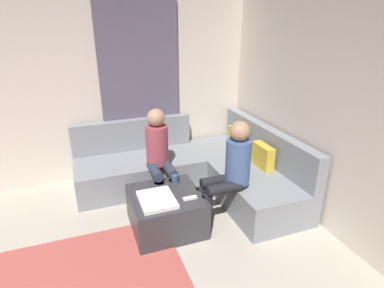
{
  "coord_description": "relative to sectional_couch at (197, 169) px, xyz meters",
  "views": [
    {
      "loc": [
        1.53,
        0.46,
        2.2
      ],
      "look_at": [
        -1.63,
        1.63,
        0.85
      ],
      "focal_mm": 29.24,
      "sensor_mm": 36.0,
      "label": 1
    }
  ],
  "objects": [
    {
      "name": "curtain_panel",
      "position": [
        -0.76,
        -0.58,
        0.97
      ],
      "size": [
        0.06,
        1.1,
        2.5
      ],
      "primitive_type": "cube",
      "color": "#595166",
      "rests_on": "ground_plane"
    },
    {
      "name": "game_remote",
      "position": [
        0.92,
        -0.44,
        0.15
      ],
      "size": [
        0.05,
        0.15,
        0.02
      ],
      "primitive_type": "cube",
      "color": "white",
      "rests_on": "ottoman"
    },
    {
      "name": "ottoman",
      "position": [
        0.74,
        -0.66,
        -0.07
      ],
      "size": [
        0.76,
        0.76,
        0.42
      ],
      "primitive_type": "cube",
      "color": "#333338",
      "rests_on": "ground_plane"
    },
    {
      "name": "coffee_mug",
      "position": [
        0.52,
        -0.48,
        0.19
      ],
      "size": [
        0.08,
        0.08,
        0.1
      ],
      "primitive_type": "cylinder",
      "color": "#334C72",
      "rests_on": "ottoman"
    },
    {
      "name": "folded_blanket",
      "position": [
        0.84,
        -0.78,
        0.16
      ],
      "size": [
        0.44,
        0.36,
        0.04
      ],
      "primitive_type": "cube",
      "color": "white",
      "rests_on": "ottoman"
    },
    {
      "name": "person_on_couch_side",
      "position": [
        0.15,
        -0.57,
        0.38
      ],
      "size": [
        0.6,
        0.3,
        1.2
      ],
      "rotation": [
        0.0,
        0.0,
        -1.57
      ],
      "color": "#2D3347",
      "rests_on": "ground_plane"
    },
    {
      "name": "sectional_couch",
      "position": [
        0.0,
        0.0,
        0.0
      ],
      "size": [
        2.1,
        2.55,
        0.87
      ],
      "color": "gray",
      "rests_on": "ground_plane"
    },
    {
      "name": "person_on_couch_back",
      "position": [
        0.84,
        0.06,
        0.38
      ],
      "size": [
        0.3,
        0.6,
        1.2
      ],
      "rotation": [
        0.0,
        0.0,
        3.14
      ],
      "color": "black",
      "rests_on": "ground_plane"
    },
    {
      "name": "wall_left",
      "position": [
        -0.86,
        -1.88,
        1.07
      ],
      "size": [
        0.12,
        6.0,
        2.7
      ],
      "primitive_type": "cube",
      "color": "beige",
      "rests_on": "ground_plane"
    }
  ]
}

